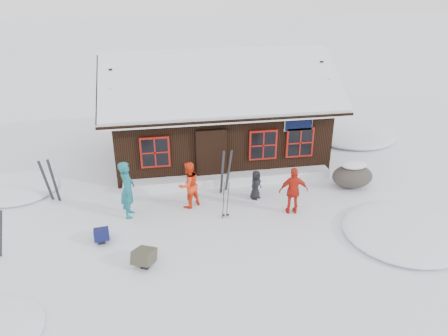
{
  "coord_description": "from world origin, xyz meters",
  "views": [
    {
      "loc": [
        -1.15,
        -11.84,
        7.31
      ],
      "look_at": [
        1.07,
        0.83,
        1.3
      ],
      "focal_mm": 35.0,
      "sensor_mm": 36.0,
      "label": 1
    }
  ],
  "objects_px": {
    "skier_orange_left": "(189,185)",
    "boulder": "(352,175)",
    "backpack_olive": "(144,259)",
    "skier_crouched": "(256,185)",
    "backpack_blue": "(102,236)",
    "skier_teal": "(127,189)",
    "skier_orange_right": "(294,191)",
    "ski_poles": "(226,201)"
  },
  "relations": [
    {
      "from": "ski_poles",
      "to": "backpack_blue",
      "type": "distance_m",
      "value": 3.86
    },
    {
      "from": "skier_orange_right",
      "to": "skier_crouched",
      "type": "bearing_deg",
      "value": -44.41
    },
    {
      "from": "skier_orange_right",
      "to": "boulder",
      "type": "xyz_separation_m",
      "value": [
        2.69,
        1.4,
        -0.36
      ]
    },
    {
      "from": "skier_crouched",
      "to": "backpack_blue",
      "type": "height_order",
      "value": "skier_crouched"
    },
    {
      "from": "skier_teal",
      "to": "backpack_blue",
      "type": "xyz_separation_m",
      "value": [
        -0.77,
        -1.32,
        -0.79
      ]
    },
    {
      "from": "skier_orange_right",
      "to": "backpack_blue",
      "type": "bearing_deg",
      "value": 11.47
    },
    {
      "from": "skier_crouched",
      "to": "backpack_olive",
      "type": "relative_size",
      "value": 1.58
    },
    {
      "from": "skier_orange_left",
      "to": "backpack_olive",
      "type": "bearing_deg",
      "value": 30.41
    },
    {
      "from": "skier_teal",
      "to": "ski_poles",
      "type": "xyz_separation_m",
      "value": [
        3.0,
        -0.64,
        -0.34
      ]
    },
    {
      "from": "skier_orange_left",
      "to": "skier_crouched",
      "type": "distance_m",
      "value": 2.31
    },
    {
      "from": "ski_poles",
      "to": "backpack_olive",
      "type": "distance_m",
      "value": 3.28
    },
    {
      "from": "backpack_olive",
      "to": "skier_crouched",
      "type": "bearing_deg",
      "value": 62.92
    },
    {
      "from": "skier_orange_left",
      "to": "skier_orange_right",
      "type": "height_order",
      "value": "skier_orange_right"
    },
    {
      "from": "boulder",
      "to": "backpack_olive",
      "type": "xyz_separation_m",
      "value": [
        -7.43,
        -3.32,
        -0.26
      ]
    },
    {
      "from": "backpack_olive",
      "to": "skier_teal",
      "type": "bearing_deg",
      "value": 123.53
    },
    {
      "from": "backpack_blue",
      "to": "skier_crouched",
      "type": "bearing_deg",
      "value": 12.33
    },
    {
      "from": "boulder",
      "to": "ski_poles",
      "type": "relative_size",
      "value": 1.15
    },
    {
      "from": "skier_orange_right",
      "to": "ski_poles",
      "type": "xyz_separation_m",
      "value": [
        -2.18,
        0.09,
        -0.19
      ]
    },
    {
      "from": "skier_orange_left",
      "to": "backpack_blue",
      "type": "bearing_deg",
      "value": -2.02
    },
    {
      "from": "boulder",
      "to": "backpack_blue",
      "type": "relative_size",
      "value": 2.63
    },
    {
      "from": "skier_orange_left",
      "to": "backpack_blue",
      "type": "xyz_separation_m",
      "value": [
        -2.71,
        -1.58,
        -0.64
      ]
    },
    {
      "from": "boulder",
      "to": "skier_orange_right",
      "type": "bearing_deg",
      "value": -152.46
    },
    {
      "from": "ski_poles",
      "to": "backpack_olive",
      "type": "xyz_separation_m",
      "value": [
        -2.57,
        -2.0,
        -0.42
      ]
    },
    {
      "from": "backpack_blue",
      "to": "backpack_olive",
      "type": "xyz_separation_m",
      "value": [
        1.21,
        -1.33,
        0.03
      ]
    },
    {
      "from": "skier_crouched",
      "to": "backpack_blue",
      "type": "xyz_separation_m",
      "value": [
        -5.0,
        -1.73,
        -0.37
      ]
    },
    {
      "from": "skier_orange_right",
      "to": "boulder",
      "type": "relative_size",
      "value": 1.08
    },
    {
      "from": "skier_orange_right",
      "to": "boulder",
      "type": "distance_m",
      "value": 3.05
    },
    {
      "from": "skier_orange_left",
      "to": "backpack_olive",
      "type": "relative_size",
      "value": 2.42
    },
    {
      "from": "skier_orange_right",
      "to": "boulder",
      "type": "height_order",
      "value": "skier_orange_right"
    },
    {
      "from": "backpack_olive",
      "to": "skier_orange_left",
      "type": "bearing_deg",
      "value": 86.76
    },
    {
      "from": "skier_orange_right",
      "to": "skier_crouched",
      "type": "relative_size",
      "value": 1.53
    },
    {
      "from": "skier_teal",
      "to": "skier_orange_left",
      "type": "bearing_deg",
      "value": -76.89
    },
    {
      "from": "skier_crouched",
      "to": "boulder",
      "type": "height_order",
      "value": "skier_crouched"
    },
    {
      "from": "skier_orange_left",
      "to": "skier_crouched",
      "type": "bearing_deg",
      "value": 151.44
    },
    {
      "from": "ski_poles",
      "to": "backpack_blue",
      "type": "xyz_separation_m",
      "value": [
        -3.77,
        -0.68,
        -0.45
      ]
    },
    {
      "from": "skier_crouched",
      "to": "skier_teal",
      "type": "bearing_deg",
      "value": 144.04
    },
    {
      "from": "skier_teal",
      "to": "skier_crouched",
      "type": "relative_size",
      "value": 1.81
    },
    {
      "from": "skier_teal",
      "to": "backpack_olive",
      "type": "relative_size",
      "value": 2.87
    },
    {
      "from": "skier_crouched",
      "to": "backpack_blue",
      "type": "distance_m",
      "value": 5.31
    },
    {
      "from": "boulder",
      "to": "skier_orange_left",
      "type": "bearing_deg",
      "value": -176.03
    },
    {
      "from": "skier_orange_left",
      "to": "boulder",
      "type": "bearing_deg",
      "value": 151.75
    },
    {
      "from": "skier_orange_left",
      "to": "boulder",
      "type": "xyz_separation_m",
      "value": [
        5.93,
        0.41,
        -0.36
      ]
    }
  ]
}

